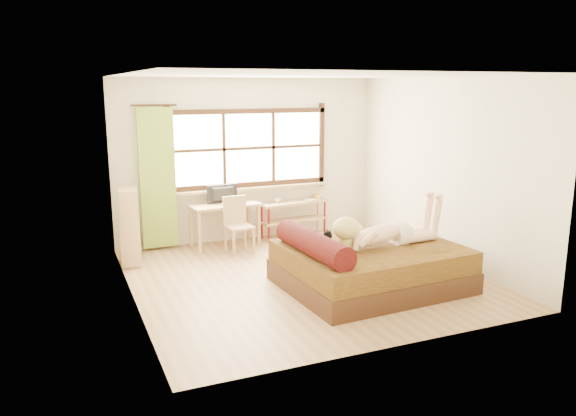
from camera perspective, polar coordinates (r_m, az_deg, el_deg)
name	(u,v)px	position (r m, az deg, el deg)	size (l,w,h in m)	color
floor	(304,278)	(7.74, 1.60, -7.08)	(4.50, 4.50, 0.00)	#9E754C
ceiling	(305,75)	(7.30, 1.73, 13.34)	(4.50, 4.50, 0.00)	white
wall_back	(249,160)	(9.47, -4.01, 4.89)	(4.50, 4.50, 0.00)	silver
wall_front	(402,216)	(5.47, 11.48, -0.80)	(4.50, 4.50, 0.00)	silver
wall_left	(129,193)	(6.79, -15.88, 1.51)	(4.50, 4.50, 0.00)	silver
wall_right	(443,171)	(8.57, 15.52, 3.69)	(4.50, 4.50, 0.00)	silver
window	(249,151)	(9.42, -3.96, 5.83)	(2.80, 0.16, 1.46)	#FFEDBF
curtain	(158,179)	(9.01, -13.12, 2.93)	(0.55, 0.10, 2.20)	olive
bed	(367,265)	(7.37, 8.07, -5.75)	(2.29, 1.87, 0.83)	black
woman	(385,221)	(7.28, 9.78, -1.28)	(1.54, 0.44, 0.66)	beige
kitten	(318,240)	(7.04, 3.07, -3.25)	(0.33, 0.13, 0.26)	black
desk	(225,209)	(9.16, -6.46, -0.15)	(1.16, 0.61, 0.70)	tan
monitor	(223,194)	(9.16, -6.58, 1.39)	(0.52, 0.07, 0.30)	black
chair	(237,221)	(8.87, -5.19, -1.33)	(0.43, 0.43, 0.87)	tan
pipe_shelf	(294,210)	(9.73, 0.66, -0.25)	(1.26, 0.47, 0.70)	tan
cup	(278,200)	(9.57, -1.05, 0.80)	(0.11, 0.11, 0.09)	gray
book	(304,200)	(9.77, 1.67, 0.83)	(0.17, 0.24, 0.02)	gray
bookshelf	(130,226)	(8.48, -15.77, -1.82)	(0.34, 0.52, 1.11)	tan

